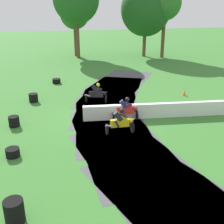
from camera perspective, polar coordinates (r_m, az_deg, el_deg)
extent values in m
plane|color=#38752D|center=(16.73, -0.89, -1.54)|extent=(120.00, 120.00, 0.00)
cube|color=#47474C|center=(24.83, 1.75, 6.20)|extent=(8.21, 9.85, 0.01)
cube|color=#47474C|center=(22.14, 0.05, 4.30)|extent=(7.28, 9.94, 0.01)
cube|color=#47474C|center=(19.42, -0.84, 1.81)|extent=(6.18, 9.81, 0.01)
cube|color=#47474C|center=(16.73, -0.54, -1.51)|extent=(4.94, 9.45, 0.01)
cube|color=#47474C|center=(14.18, 1.62, -5.98)|extent=(4.46, 9.27, 0.01)
cube|color=#47474C|center=(11.91, 6.77, -11.97)|extent=(5.74, 9.70, 0.01)
cube|color=#47474C|center=(10.19, 16.60, -19.49)|extent=(6.89, 9.92, 0.01)
cube|color=white|center=(18.07, 17.86, 0.71)|extent=(14.61, 1.80, 0.90)
cylinder|color=black|center=(19.47, -1.25, 2.76)|extent=(0.28, 0.71, 0.71)
cylinder|color=black|center=(19.62, -5.34, 2.82)|extent=(0.28, 0.71, 0.71)
cube|color=black|center=(19.50, -3.31, 3.67)|extent=(1.06, 0.61, 0.45)
ellipsoid|color=black|center=(19.45, -2.78, 4.42)|extent=(0.51, 0.43, 0.29)
cone|color=black|center=(19.43, -1.31, 3.99)|extent=(0.45, 0.45, 0.46)
cylinder|color=#B2B2B7|center=(19.46, -5.10, 3.41)|extent=(0.42, 0.22, 0.17)
cube|color=black|center=(19.47, -3.54, 4.79)|extent=(0.54, 0.47, 0.61)
sphere|color=yellow|center=(19.42, -2.89, 5.61)|extent=(0.26, 0.26, 0.26)
cylinder|color=black|center=(19.62, -2.67, 4.90)|extent=(0.43, 0.23, 0.24)
cylinder|color=black|center=(19.26, -2.77, 4.81)|extent=(0.43, 0.23, 0.24)
cylinder|color=black|center=(19.69, -3.77, 3.79)|extent=(0.27, 0.24, 0.42)
cylinder|color=black|center=(19.34, -3.89, 3.67)|extent=(0.27, 0.24, 0.42)
cylinder|color=black|center=(16.68, 5.11, -0.60)|extent=(0.17, 0.72, 0.71)
cylinder|color=black|center=(16.47, 0.33, -0.81)|extent=(0.17, 0.72, 0.71)
cube|color=red|center=(16.51, 2.72, 0.32)|extent=(1.03, 0.46, 0.45)
ellipsoid|color=red|center=(16.50, 3.32, 1.23)|extent=(0.47, 0.37, 0.29)
cone|color=red|center=(16.61, 5.03, 0.82)|extent=(0.42, 0.39, 0.46)
cylinder|color=#B2B2B7|center=(16.33, 0.71, -0.11)|extent=(0.42, 0.16, 0.17)
cube|color=#1E1E4C|center=(16.44, 2.42, 1.62)|extent=(0.52, 0.42, 0.61)
sphere|color=black|center=(16.44, 3.17, 2.62)|extent=(0.26, 0.26, 0.26)
cylinder|color=#1E1E4C|center=(16.66, 3.28, 1.83)|extent=(0.43, 0.17, 0.24)
cylinder|color=#1E1E4C|center=(16.30, 3.49, 1.66)|extent=(0.43, 0.17, 0.24)
cylinder|color=#1E1E4C|center=(16.66, 2.01, 0.46)|extent=(0.27, 0.20, 0.42)
cylinder|color=#1E1E4C|center=(16.30, 2.19, 0.26)|extent=(0.27, 0.20, 0.42)
cylinder|color=black|center=(15.00, 4.24, -3.18)|extent=(0.11, 0.67, 0.67)
cylinder|color=black|center=(14.72, -1.04, -3.62)|extent=(0.11, 0.67, 0.67)
cube|color=yellow|center=(14.75, 1.61, -2.29)|extent=(1.01, 0.35, 0.43)
ellipsoid|color=yellow|center=(14.72, 2.27, -1.27)|extent=(0.45, 0.32, 0.27)
cone|color=yellow|center=(14.87, 4.16, -1.64)|extent=(0.40, 0.36, 0.44)
cylinder|color=#B2B2B7|center=(14.55, -0.59, -2.91)|extent=(0.41, 0.12, 0.17)
cube|color=#28282D|center=(14.63, 1.28, -0.89)|extent=(0.50, 0.37, 0.60)
sphere|color=black|center=(14.60, 2.10, 0.24)|extent=(0.26, 0.26, 0.26)
cylinder|color=#28282D|center=(14.85, 2.18, -0.53)|extent=(0.43, 0.13, 0.24)
cylinder|color=#28282D|center=(14.51, 2.50, -0.89)|extent=(0.43, 0.13, 0.24)
cylinder|color=#28282D|center=(14.88, 0.78, -2.08)|extent=(0.27, 0.16, 0.42)
cylinder|color=#28282D|center=(14.54, 1.07, -2.47)|extent=(0.27, 0.16, 0.42)
cylinder|color=black|center=(24.91, -11.36, 6.07)|extent=(0.70, 0.70, 0.20)
cylinder|color=black|center=(24.86, -11.39, 6.51)|extent=(0.70, 0.70, 0.20)
cylinder|color=black|center=(20.48, -15.84, 2.31)|extent=(0.63, 0.63, 0.20)
cylinder|color=black|center=(20.42, -15.90, 2.84)|extent=(0.63, 0.63, 0.20)
cylinder|color=black|center=(20.36, -15.95, 3.37)|extent=(0.63, 0.63, 0.20)
cylinder|color=black|center=(16.73, -19.46, -2.46)|extent=(0.60, 0.60, 0.20)
cylinder|color=black|center=(16.65, -19.54, -1.83)|extent=(0.60, 0.60, 0.20)
cylinder|color=black|center=(16.58, -19.63, -1.20)|extent=(0.60, 0.60, 0.20)
cylinder|color=black|center=(13.58, -19.74, -8.22)|extent=(0.63, 0.63, 0.20)
cylinder|color=black|center=(13.49, -19.85, -7.48)|extent=(0.63, 0.63, 0.20)
cylinder|color=black|center=(10.00, -19.28, -20.04)|extent=(0.63, 0.63, 0.20)
cylinder|color=black|center=(9.88, -19.43, -19.17)|extent=(0.63, 0.63, 0.20)
cylinder|color=black|center=(9.75, -19.58, -18.27)|extent=(0.63, 0.63, 0.20)
cylinder|color=black|center=(9.63, -19.73, -17.34)|extent=(0.63, 0.63, 0.20)
cone|color=orange|center=(21.76, 14.68, 3.88)|extent=(0.28, 0.28, 0.44)
cylinder|color=brown|center=(37.56, 6.66, 13.75)|extent=(0.44, 0.44, 3.17)
ellipsoid|color=#1E511E|center=(37.24, 6.95, 20.22)|extent=(6.24, 6.24, 6.55)
cylinder|color=brown|center=(37.83, -7.47, 14.23)|extent=(0.44, 0.44, 3.77)
ellipsoid|color=#2D6B28|center=(37.57, -7.74, 19.47)|extent=(3.71, 3.71, 3.90)
cylinder|color=brown|center=(36.28, -7.07, 14.67)|extent=(0.44, 0.44, 4.68)
cylinder|color=brown|center=(36.88, 10.47, 14.79)|extent=(0.44, 0.44, 4.93)
ellipsoid|color=#2D6B28|center=(36.66, 10.93, 21.21)|extent=(3.92, 3.92, 4.11)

